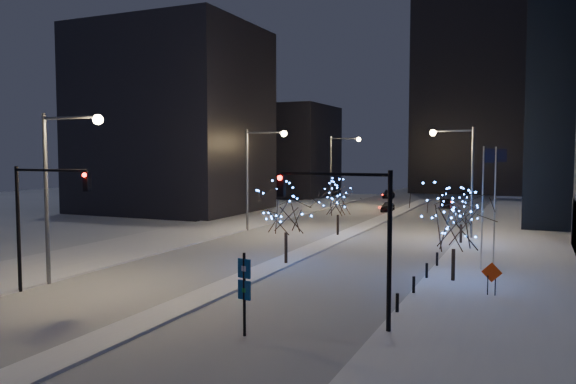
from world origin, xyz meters
The scene contains 25 objects.
ground centered at (0.00, 0.00, 0.00)m, with size 160.00×160.00×0.00m, color white.
road centered at (0.00, 35.00, 0.01)m, with size 20.00×130.00×0.02m, color #9CA1AA.
median centered at (0.00, 30.00, 0.07)m, with size 2.00×80.00×0.15m, color white.
east_sidewalk centered at (15.00, 20.00, 0.07)m, with size 10.00×90.00×0.15m, color white.
west_sidewalk centered at (-14.00, 20.00, 0.07)m, with size 8.00×90.00×0.15m, color white.
filler_west_near centered at (-28.00, 40.00, 12.00)m, with size 22.00×18.00×24.00m, color black.
filler_west_far centered at (-26.00, 70.00, 8.00)m, with size 18.00×16.00×16.00m, color black.
horizon_block centered at (6.00, 92.00, 21.00)m, with size 24.00×14.00×42.00m, color black.
street_lamp_w_near centered at (-8.94, 2.00, 6.50)m, with size 4.40×0.56×10.00m.
street_lamp_w_mid centered at (-8.94, 27.00, 6.50)m, with size 4.40×0.56×10.00m.
street_lamp_w_far centered at (-8.94, 52.00, 6.50)m, with size 4.40×0.56×10.00m.
street_lamp_east centered at (10.08, 30.00, 6.45)m, with size 3.90×0.56×10.00m.
traffic_signal_west centered at (-8.44, 0.00, 4.76)m, with size 5.26×0.43×7.00m.
traffic_signal_east centered at (8.94, 1.00, 4.76)m, with size 5.26×0.43×7.00m.
flagpoles centered at (13.37, 17.25, 4.80)m, with size 1.35×2.60×8.00m.
bollards centered at (10.20, 10.00, 0.60)m, with size 0.16×12.16×0.90m.
car_near centered at (-1.50, 50.44, 0.64)m, with size 1.52×3.78×1.29m, color black.
car_mid centered at (4.68, 58.65, 0.65)m, with size 1.38×3.96×1.31m, color black.
car_far centered at (-6.65, 72.39, 0.67)m, with size 1.89×4.65×1.35m, color black.
holiday_tree_median_near centered at (0.50, 12.80, 3.86)m, with size 5.49×5.49×5.64m.
holiday_tree_median_far centered at (-0.50, 26.91, 3.46)m, with size 4.24×4.24×5.06m.
holiday_tree_plaza_near centered at (11.75, 11.94, 3.77)m, with size 5.26×5.26×5.72m.
holiday_tree_plaza_far centered at (10.50, 26.68, 3.02)m, with size 4.54×4.54×4.46m.
wayfinding_sign centered at (5.00, -1.68, 2.19)m, with size 0.63×0.20×3.56m.
construction_sign centered at (14.09, 9.15, 1.22)m, with size 1.07×0.12×1.77m.
Camera 1 is at (15.98, -22.15, 7.73)m, focal length 35.00 mm.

